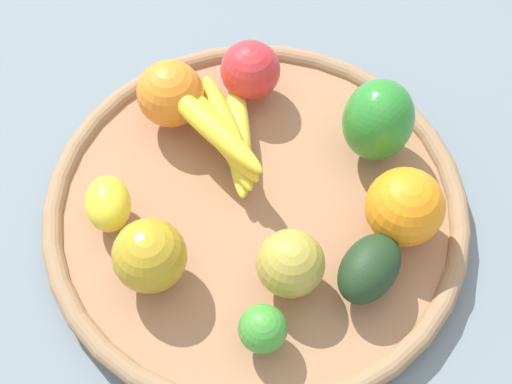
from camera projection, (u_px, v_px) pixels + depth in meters
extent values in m
plane|color=slate|center=(256.00, 218.00, 0.82)|extent=(2.40, 2.40, 0.00)
cylinder|color=#A37351|center=(256.00, 212.00, 0.81)|extent=(0.44, 0.44, 0.02)
torus|color=#997453|center=(256.00, 207.00, 0.80)|extent=(0.45, 0.45, 0.02)
sphere|color=green|center=(260.00, 329.00, 0.69)|extent=(0.06, 0.06, 0.05)
ellipsoid|color=yellow|center=(239.00, 136.00, 0.82)|extent=(0.03, 0.16, 0.03)
ellipsoid|color=yellow|center=(227.00, 131.00, 0.80)|extent=(0.07, 0.16, 0.03)
ellipsoid|color=yellow|center=(216.00, 129.00, 0.79)|extent=(0.10, 0.15, 0.03)
ellipsoid|color=yellow|center=(210.00, 126.00, 0.78)|extent=(0.12, 0.14, 0.03)
ellipsoid|color=#2B872D|center=(378.00, 120.00, 0.79)|extent=(0.10, 0.11, 0.09)
ellipsoid|color=#1E371C|center=(369.00, 268.00, 0.72)|extent=(0.09, 0.09, 0.05)
ellipsoid|color=yellow|center=(108.00, 204.00, 0.76)|extent=(0.06, 0.07, 0.05)
sphere|color=orange|center=(405.00, 207.00, 0.74)|extent=(0.08, 0.08, 0.08)
sphere|color=#AF9E3C|center=(290.00, 264.00, 0.71)|extent=(0.09, 0.09, 0.07)
sphere|color=red|center=(253.00, 70.00, 0.84)|extent=(0.10, 0.10, 0.07)
sphere|color=orange|center=(170.00, 94.00, 0.82)|extent=(0.10, 0.10, 0.07)
sphere|color=#B79421|center=(150.00, 256.00, 0.71)|extent=(0.10, 0.10, 0.07)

